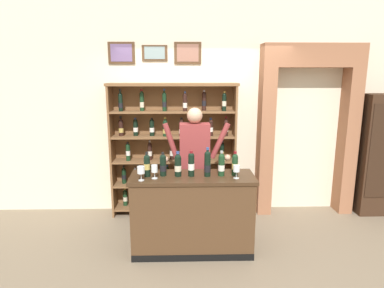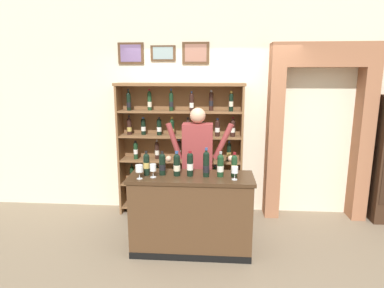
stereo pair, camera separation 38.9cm
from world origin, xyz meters
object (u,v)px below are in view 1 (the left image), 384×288
object	(u,v)px
tasting_bottle_brunello	(221,164)
tasting_bottle_vin_santo	(147,165)
tasting_bottle_chianti	(191,164)
shopkeeper	(195,157)
tasting_bottle_prosecco	(163,165)
tasting_bottle_riserva	(207,164)
tasting_bottle_super_tuscan	(178,165)
wine_glass_left	(236,169)
tasting_counter	(192,214)
wine_shelf	(173,147)
wine_glass_spare	(154,169)
wine_glass_center	(141,171)
tasting_bottle_bianco	(235,164)

from	to	relation	value
tasting_bottle_brunello	tasting_bottle_vin_santo	bearing A→B (deg)	-179.52
tasting_bottle_vin_santo	tasting_bottle_chianti	distance (m)	0.51
shopkeeper	tasting_bottle_vin_santo	size ratio (longest dim) A/B	5.83
tasting_bottle_prosecco	tasting_bottle_brunello	world-z (taller)	tasting_bottle_brunello
tasting_bottle_brunello	tasting_bottle_riserva	bearing A→B (deg)	-175.20
tasting_bottle_super_tuscan	wine_glass_left	xyz separation A→B (m)	(0.67, -0.10, -0.03)
tasting_counter	tasting_bottle_chianti	bearing A→B (deg)	-146.47
wine_shelf	shopkeeper	world-z (taller)	wine_shelf
tasting_bottle_brunello	tasting_bottle_prosecco	bearing A→B (deg)	178.60
tasting_bottle_riserva	tasting_bottle_brunello	size ratio (longest dim) A/B	1.15
tasting_bottle_brunello	wine_glass_spare	world-z (taller)	tasting_bottle_brunello
tasting_counter	shopkeeper	world-z (taller)	shopkeeper
tasting_bottle_riserva	shopkeeper	bearing A→B (deg)	103.78
tasting_bottle_chianti	tasting_bottle_super_tuscan	bearing A→B (deg)	179.34
shopkeeper	tasting_bottle_super_tuscan	size ratio (longest dim) A/B	5.76
tasting_bottle_prosecco	tasting_bottle_super_tuscan	bearing A→B (deg)	-6.18
wine_glass_left	wine_glass_center	distance (m)	1.08
tasting_bottle_prosecco	tasting_bottle_riserva	distance (m)	0.52
tasting_bottle_vin_santo	tasting_bottle_super_tuscan	bearing A→B (deg)	0.81
wine_shelf	shopkeeper	distance (m)	0.70
tasting_bottle_prosecco	wine_glass_spare	size ratio (longest dim) A/B	1.78
tasting_bottle_brunello	wine_glass_center	bearing A→B (deg)	-170.39
shopkeeper	tasting_bottle_bianco	distance (m)	0.68
wine_shelf	tasting_bottle_brunello	world-z (taller)	wine_shelf
wine_glass_center	wine_shelf	bearing A→B (deg)	76.03
tasting_counter	wine_glass_center	xyz separation A→B (m)	(-0.58, -0.16, 0.59)
tasting_counter	wine_glass_left	xyz separation A→B (m)	(0.50, -0.11, 0.59)
tasting_bottle_bianco	tasting_bottle_super_tuscan	bearing A→B (deg)	-179.54
tasting_bottle_riserva	tasting_bottle_brunello	distance (m)	0.17
tasting_bottle_super_tuscan	tasting_bottle_brunello	bearing A→B (deg)	0.25
tasting_bottle_riserva	wine_glass_spare	xyz separation A→B (m)	(-0.61, -0.07, -0.04)
shopkeeper	tasting_bottle_chianti	bearing A→B (deg)	-96.40
tasting_counter	wine_glass_center	size ratio (longest dim) A/B	8.93
wine_shelf	wine_glass_left	world-z (taller)	wine_shelf
tasting_bottle_bianco	wine_glass_left	size ratio (longest dim) A/B	1.90
tasting_bottle_super_tuscan	tasting_bottle_brunello	world-z (taller)	tasting_bottle_brunello
wine_shelf	tasting_bottle_vin_santo	bearing A→B (deg)	-103.25
tasting_bottle_prosecco	tasting_bottle_chianti	distance (m)	0.33
shopkeeper	tasting_bottle_prosecco	bearing A→B (deg)	-127.85
tasting_bottle_chianti	wine_glass_center	size ratio (longest dim) A/B	1.84
wine_shelf	tasting_bottle_chianti	world-z (taller)	wine_shelf
wine_glass_left	tasting_bottle_bianco	bearing A→B (deg)	90.55
tasting_bottle_chianti	wine_glass_center	world-z (taller)	tasting_bottle_chianti
shopkeeper	tasting_bottle_brunello	size ratio (longest dim) A/B	5.69
tasting_bottle_prosecco	tasting_bottle_brunello	size ratio (longest dim) A/B	0.95
tasting_bottle_chianti	tasting_bottle_bianco	xyz separation A→B (m)	(0.51, 0.01, -0.01)
wine_glass_left	tasting_bottle_super_tuscan	bearing A→B (deg)	171.23
tasting_bottle_brunello	tasting_bottle_bianco	world-z (taller)	tasting_bottle_brunello
tasting_bottle_super_tuscan	tasting_bottle_chianti	distance (m)	0.15
tasting_bottle_prosecco	wine_shelf	bearing A→B (deg)	85.55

